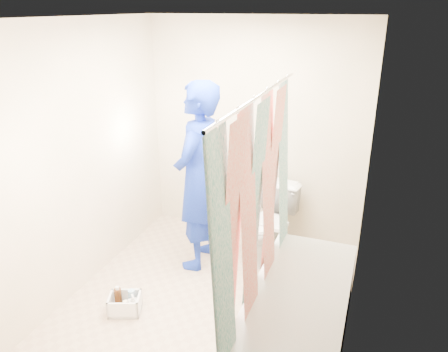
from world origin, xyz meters
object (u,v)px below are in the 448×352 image
(bathtub, at_px, (296,321))
(plumber, at_px, (198,177))
(toilet, at_px, (269,223))
(cleaning_caddy, at_px, (126,304))

(bathtub, relative_size, plumber, 0.94)
(bathtub, height_order, toilet, toilet)
(toilet, distance_m, cleaning_caddy, 1.64)
(cleaning_caddy, bearing_deg, plumber, 53.29)
(toilet, xyz_separation_m, plumber, (-0.63, -0.36, 0.56))
(toilet, relative_size, plumber, 0.40)
(bathtub, bearing_deg, cleaning_caddy, -177.51)
(toilet, bearing_deg, plumber, -139.98)
(bathtub, distance_m, toilet, 1.39)
(bathtub, relative_size, toilet, 2.35)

